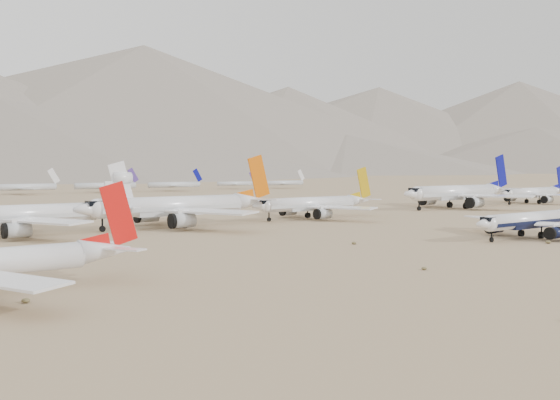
# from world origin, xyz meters

# --- Properties ---
(ground) EXTENTS (7000.00, 7000.00, 0.00)m
(ground) POSITION_xyz_m (0.00, 0.00, 0.00)
(ground) COLOR #917854
(ground) RESTS_ON ground
(main_airliner) EXTENTS (39.43, 38.51, 13.91)m
(main_airliner) POSITION_xyz_m (10.55, -0.46, 3.83)
(main_airliner) COLOR white
(main_airliner) RESTS_ON ground
(row2_navy_widebody) EXTENTS (59.17, 57.86, 21.05)m
(row2_navy_widebody) POSITION_xyz_m (80.97, 71.45, 5.88)
(row2_navy_widebody) COLOR white
(row2_navy_widebody) RESTS_ON ground
(row2_gold_tail) EXTENTS (44.51, 43.53, 15.85)m
(row2_gold_tail) POSITION_xyz_m (5.18, 67.97, 4.43)
(row2_gold_tail) COLOR white
(row2_gold_tail) RESTS_ON ground
(row2_orange_tail) EXTENTS (54.08, 52.90, 19.29)m
(row2_orange_tail) POSITION_xyz_m (-40.33, 69.28, 5.41)
(row2_orange_tail) COLOR white
(row2_orange_tail) RESTS_ON ground
(row2_white_trijet) EXTENTS (48.83, 47.72, 17.30)m
(row2_white_trijet) POSITION_xyz_m (-78.07, 71.21, 5.01)
(row2_white_trijet) COLOR white
(row2_white_trijet) RESTS_ON ground
(row2_blue_far) EXTENTS (46.57, 45.53, 16.55)m
(row2_blue_far) POSITION_xyz_m (132.67, 70.99, 4.61)
(row2_blue_far) COLOR white
(row2_blue_far) RESTS_ON ground
(foothills) EXTENTS (4637.50, 1395.00, 155.00)m
(foothills) POSITION_xyz_m (526.68, 1100.00, 67.15)
(foothills) COLOR slate
(foothills) RESTS_ON ground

